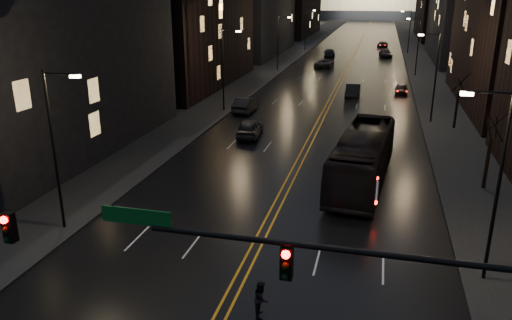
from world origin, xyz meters
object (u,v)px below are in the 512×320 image
Objects in this scene: bus at (363,157)px; oncoming_car_a at (250,128)px; traffic_signal at (374,290)px; receding_car_a at (353,91)px; pedestrian_b at (261,299)px; oncoming_car_b at (245,105)px.

bus reaches higher than oncoming_car_a.
traffic_signal is 3.51× the size of oncoming_car_a.
oncoming_car_a is (-10.54, 9.31, -1.01)m from bus.
traffic_signal is 3.47× the size of receding_car_a.
oncoming_car_a is at bearing 143.90° from bus.
receding_car_a is 3.11× the size of pedestrian_b.
receding_car_a is at bearing -9.06° from pedestrian_b.
oncoming_car_a is at bearing 110.50° from traffic_signal.
pedestrian_b is at bearing -91.65° from receding_car_a.
bus is (-0.98, 21.49, -3.26)m from traffic_signal.
pedestrian_b is at bearing 108.07° from oncoming_car_b.
bus is at bearing 127.89° from oncoming_car_b.
traffic_signal is 21.76m from bus.
traffic_signal is 51.47m from receding_car_a.
oncoming_car_b is at bearing -77.47° from oncoming_car_a.
receding_car_a is at bearing -116.54° from oncoming_car_a.
receding_car_a is at bearing -132.65° from oncoming_car_b.
traffic_signal reaches higher than oncoming_car_b.
pedestrian_b is (-4.30, 5.00, -4.30)m from traffic_signal.
traffic_signal reaches higher than receding_car_a.
oncoming_car_b is 15.66m from receding_car_a.
receding_car_a is (11.00, 11.14, -0.00)m from oncoming_car_b.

